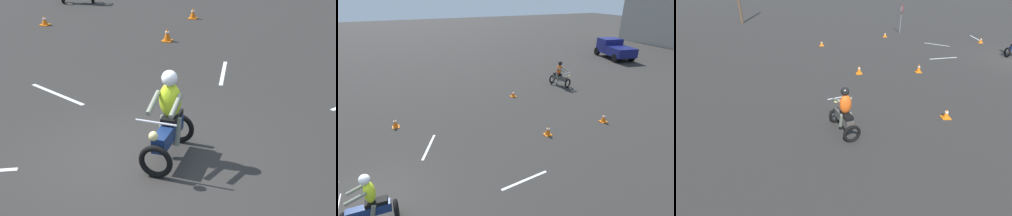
# 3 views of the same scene
# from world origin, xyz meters

# --- Properties ---
(ground_plane) EXTENTS (120.00, 120.00, 0.00)m
(ground_plane) POSITION_xyz_m (0.00, 0.00, 0.00)
(ground_plane) COLOR #2D2B28
(motorcycle_rider_foreground) EXTENTS (0.70, 1.52, 1.66)m
(motorcycle_rider_foreground) POSITION_xyz_m (0.61, 0.20, 0.73)
(motorcycle_rider_foreground) COLOR black
(motorcycle_rider_foreground) RESTS_ON ground
(motorcycle_rider_background) EXTENTS (1.55, 1.03, 1.66)m
(motorcycle_rider_background) POSITION_xyz_m (-7.25, 11.64, 0.73)
(motorcycle_rider_background) COLOR black
(motorcycle_rider_background) RESTS_ON ground
(pickup_truck) EXTENTS (4.44, 2.72, 1.73)m
(pickup_truck) POSITION_xyz_m (-11.90, 21.04, 0.93)
(pickup_truck) COLOR black
(pickup_truck) RESTS_ON ground
(traffic_cone_near_left) EXTENTS (0.32, 0.32, 0.45)m
(traffic_cone_near_left) POSITION_xyz_m (-1.69, 7.24, 0.22)
(traffic_cone_near_left) COLOR orange
(traffic_cone_near_left) RESTS_ON ground
(traffic_cone_mid_center) EXTENTS (0.32, 0.32, 0.44)m
(traffic_cone_mid_center) POSITION_xyz_m (-1.68, 10.44, 0.21)
(traffic_cone_mid_center) COLOR orange
(traffic_cone_mid_center) RESTS_ON ground
(traffic_cone_mid_left) EXTENTS (0.32, 0.32, 0.46)m
(traffic_cone_mid_left) POSITION_xyz_m (-5.22, 1.04, 0.22)
(traffic_cone_mid_left) COLOR orange
(traffic_cone_mid_left) RESTS_ON ground
(traffic_cone_far_right) EXTENTS (0.32, 0.32, 0.36)m
(traffic_cone_far_right) POSITION_xyz_m (-6.57, 7.83, 0.17)
(traffic_cone_far_right) COLOR orange
(traffic_cone_far_right) RESTS_ON ground
(lane_stripe_n) EXTENTS (0.35, 1.85, 0.01)m
(lane_stripe_n) POSITION_xyz_m (0.65, 4.87, 0.00)
(lane_stripe_n) COLOR silver
(lane_stripe_n) RESTS_ON ground
(lane_stripe_nw) EXTENTS (1.82, 0.85, 0.01)m
(lane_stripe_nw) POSITION_xyz_m (-2.83, 2.20, 0.00)
(lane_stripe_nw) COLOR silver
(lane_stripe_nw) RESTS_ON ground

